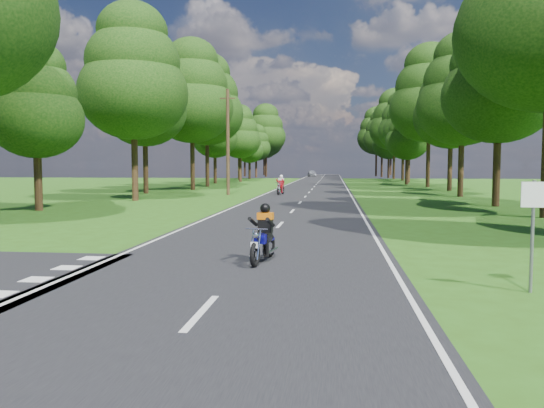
# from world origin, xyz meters

# --- Properties ---
(ground) EXTENTS (160.00, 160.00, 0.00)m
(ground) POSITION_xyz_m (0.00, 0.00, 0.00)
(ground) COLOR #2A5212
(ground) RESTS_ON ground
(main_road) EXTENTS (7.00, 140.00, 0.02)m
(main_road) POSITION_xyz_m (0.00, 50.00, 0.01)
(main_road) COLOR black
(main_road) RESTS_ON ground
(road_markings) EXTENTS (7.40, 140.00, 0.01)m
(road_markings) POSITION_xyz_m (-0.14, 48.13, 0.02)
(road_markings) COLOR silver
(road_markings) RESTS_ON main_road
(treeline) EXTENTS (40.00, 115.35, 14.78)m
(treeline) POSITION_xyz_m (1.43, 60.06, 8.25)
(treeline) COLOR black
(treeline) RESTS_ON ground
(telegraph_pole) EXTENTS (1.20, 0.26, 8.00)m
(telegraph_pole) POSITION_xyz_m (-6.00, 28.00, 4.07)
(telegraph_pole) COLOR #382616
(telegraph_pole) RESTS_ON ground
(road_sign) EXTENTS (0.45, 0.07, 2.00)m
(road_sign) POSITION_xyz_m (5.50, -2.01, 1.34)
(road_sign) COLOR slate
(road_sign) RESTS_ON ground
(rider_near_blue) EXTENTS (0.76, 1.69, 1.36)m
(rider_near_blue) POSITION_xyz_m (0.38, 0.34, 0.70)
(rider_near_blue) COLOR #0E0C84
(rider_near_blue) RESTS_ON main_road
(rider_far_red) EXTENTS (0.84, 1.89, 1.52)m
(rider_far_red) POSITION_xyz_m (-2.03, 28.62, 0.78)
(rider_far_red) COLOR #A30C0F
(rider_far_red) RESTS_ON main_road
(distant_car) EXTENTS (2.06, 3.90, 1.26)m
(distant_car) POSITION_xyz_m (-2.30, 93.98, 0.65)
(distant_car) COLOR #B9BCC1
(distant_car) RESTS_ON main_road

